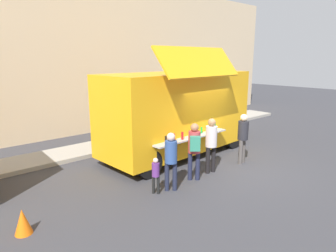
{
  "coord_description": "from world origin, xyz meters",
  "views": [
    {
      "loc": [
        -7.91,
        -5.79,
        3.6
      ],
      "look_at": [
        -1.23,
        1.76,
        1.3
      ],
      "focal_mm": 31.99,
      "sensor_mm": 36.0,
      "label": 1
    }
  ],
  "objects_px": {
    "food_truck_main": "(177,111)",
    "customer_rear_waiting": "(171,156)",
    "child_near_queue": "(156,172)",
    "trash_bin": "(204,119)",
    "customer_extra_browsing": "(243,134)",
    "customer_front_ordering": "(211,141)",
    "customer_mid_with_backpack": "(194,146)",
    "traffic_cone_orange": "(23,222)"
  },
  "relations": [
    {
      "from": "food_truck_main",
      "to": "customer_front_ordering",
      "type": "distance_m",
      "value": 2.19
    },
    {
      "from": "traffic_cone_orange",
      "to": "customer_rear_waiting",
      "type": "height_order",
      "value": "customer_rear_waiting"
    },
    {
      "from": "food_truck_main",
      "to": "trash_bin",
      "type": "distance_m",
      "value": 4.88
    },
    {
      "from": "food_truck_main",
      "to": "customer_front_ordering",
      "type": "xyz_separation_m",
      "value": [
        -0.46,
        -2.05,
        -0.62
      ]
    },
    {
      "from": "food_truck_main",
      "to": "customer_front_ordering",
      "type": "height_order",
      "value": "food_truck_main"
    },
    {
      "from": "customer_extra_browsing",
      "to": "food_truck_main",
      "type": "bearing_deg",
      "value": 13.23
    },
    {
      "from": "trash_bin",
      "to": "customer_front_ordering",
      "type": "xyz_separation_m",
      "value": [
        -4.58,
        -4.37,
        0.6
      ]
    },
    {
      "from": "traffic_cone_orange",
      "to": "customer_mid_with_backpack",
      "type": "xyz_separation_m",
      "value": [
        4.71,
        -0.41,
        0.79
      ]
    },
    {
      "from": "traffic_cone_orange",
      "to": "customer_mid_with_backpack",
      "type": "height_order",
      "value": "customer_mid_with_backpack"
    },
    {
      "from": "customer_rear_waiting",
      "to": "child_near_queue",
      "type": "distance_m",
      "value": 0.59
    },
    {
      "from": "customer_rear_waiting",
      "to": "child_near_queue",
      "type": "bearing_deg",
      "value": 112.12
    },
    {
      "from": "food_truck_main",
      "to": "child_near_queue",
      "type": "distance_m",
      "value": 3.61
    },
    {
      "from": "customer_front_ordering",
      "to": "customer_mid_with_backpack",
      "type": "height_order",
      "value": "customer_front_ordering"
    },
    {
      "from": "customer_mid_with_backpack",
      "to": "customer_rear_waiting",
      "type": "distance_m",
      "value": 1.0
    },
    {
      "from": "trash_bin",
      "to": "customer_extra_browsing",
      "type": "distance_m",
      "value": 5.51
    },
    {
      "from": "traffic_cone_orange",
      "to": "customer_rear_waiting",
      "type": "bearing_deg",
      "value": -7.3
    },
    {
      "from": "child_near_queue",
      "to": "customer_front_ordering",
      "type": "bearing_deg",
      "value": -36.63
    },
    {
      "from": "traffic_cone_orange",
      "to": "customer_front_ordering",
      "type": "distance_m",
      "value": 5.63
    },
    {
      "from": "trash_bin",
      "to": "customer_extra_browsing",
      "type": "bearing_deg",
      "value": -124.43
    },
    {
      "from": "customer_mid_with_backpack",
      "to": "customer_rear_waiting",
      "type": "bearing_deg",
      "value": 136.11
    },
    {
      "from": "trash_bin",
      "to": "customer_front_ordering",
      "type": "height_order",
      "value": "customer_front_ordering"
    },
    {
      "from": "traffic_cone_orange",
      "to": "food_truck_main",
      "type": "bearing_deg",
      "value": 15.9
    },
    {
      "from": "traffic_cone_orange",
      "to": "customer_mid_with_backpack",
      "type": "relative_size",
      "value": 0.32
    },
    {
      "from": "customer_rear_waiting",
      "to": "customer_extra_browsing",
      "type": "distance_m",
      "value": 3.33
    },
    {
      "from": "customer_front_ordering",
      "to": "customer_extra_browsing",
      "type": "relative_size",
      "value": 1.01
    },
    {
      "from": "trash_bin",
      "to": "customer_front_ordering",
      "type": "bearing_deg",
      "value": -136.37
    },
    {
      "from": "customer_extra_browsing",
      "to": "trash_bin",
      "type": "bearing_deg",
      "value": -46.04
    },
    {
      "from": "food_truck_main",
      "to": "customer_rear_waiting",
      "type": "distance_m",
      "value": 3.26
    },
    {
      "from": "food_truck_main",
      "to": "traffic_cone_orange",
      "type": "bearing_deg",
      "value": -166.71
    },
    {
      "from": "trash_bin",
      "to": "customer_extra_browsing",
      "type": "xyz_separation_m",
      "value": [
        -3.1,
        -4.52,
        0.58
      ]
    },
    {
      "from": "trash_bin",
      "to": "customer_rear_waiting",
      "type": "xyz_separation_m",
      "value": [
        -6.42,
        -4.52,
        0.53
      ]
    },
    {
      "from": "customer_extra_browsing",
      "to": "child_near_queue",
      "type": "distance_m",
      "value": 3.79
    },
    {
      "from": "food_truck_main",
      "to": "customer_mid_with_backpack",
      "type": "bearing_deg",
      "value": -124.38
    },
    {
      "from": "customer_mid_with_backpack",
      "to": "child_near_queue",
      "type": "distance_m",
      "value": 1.5
    },
    {
      "from": "traffic_cone_orange",
      "to": "customer_front_ordering",
      "type": "relative_size",
      "value": 0.31
    },
    {
      "from": "child_near_queue",
      "to": "traffic_cone_orange",
      "type": "bearing_deg",
      "value": 136.38
    },
    {
      "from": "traffic_cone_orange",
      "to": "customer_extra_browsing",
      "type": "height_order",
      "value": "customer_extra_browsing"
    },
    {
      "from": "customer_mid_with_backpack",
      "to": "customer_rear_waiting",
      "type": "height_order",
      "value": "customer_mid_with_backpack"
    },
    {
      "from": "customer_front_ordering",
      "to": "customer_rear_waiting",
      "type": "xyz_separation_m",
      "value": [
        -1.84,
        -0.15,
        -0.07
      ]
    },
    {
      "from": "customer_mid_with_backpack",
      "to": "child_near_queue",
      "type": "bearing_deg",
      "value": 130.18
    },
    {
      "from": "customer_extra_browsing",
      "to": "customer_mid_with_backpack",
      "type": "bearing_deg",
      "value": 76.63
    },
    {
      "from": "customer_front_ordering",
      "to": "trash_bin",
      "type": "bearing_deg",
      "value": -37.57
    }
  ]
}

